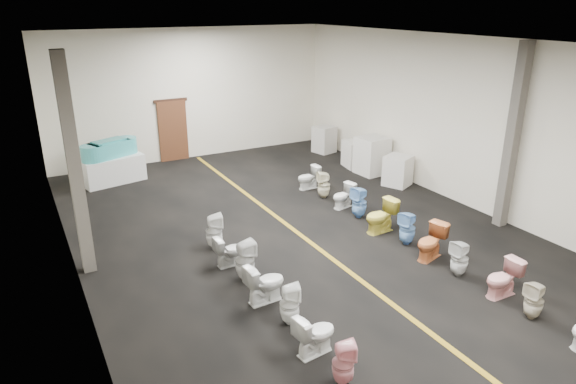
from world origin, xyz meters
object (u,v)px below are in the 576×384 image
at_px(appliance_crate_a, 398,171).
at_px(toilet_left_5, 290,304).
at_px(toilet_right_6, 407,228).
at_px(toilet_right_2, 534,300).
at_px(appliance_crate_d, 324,139).
at_px(toilet_right_8, 359,202).
at_px(toilet_right_11, 308,178).
at_px(toilet_right_7, 381,216).
at_px(toilet_right_9, 343,196).
at_px(appliance_crate_b, 372,155).
at_px(appliance_crate_c, 356,154).
at_px(toilet_right_4, 460,258).
at_px(toilet_right_5, 431,242).
at_px(bathtub, 110,149).
at_px(toilet_left_7, 245,261).
at_px(toilet_left_4, 315,334).
at_px(toilet_left_9, 214,231).
at_px(toilet_left_6, 265,283).
at_px(toilet_right_3, 503,279).
at_px(toilet_left_3, 343,363).
at_px(toilet_right_10, 324,185).
at_px(toilet_left_8, 230,251).
at_px(display_table, 112,169).

height_order(appliance_crate_a, toilet_left_5, appliance_crate_a).
xyz_separation_m(toilet_left_5, toilet_right_6, (3.89, 1.45, 0.02)).
bearing_deg(appliance_crate_a, toilet_right_2, -110.57).
distance_m(appliance_crate_d, toilet_right_8, 6.22).
bearing_deg(toilet_right_11, toilet_right_8, -1.07).
relative_size(toilet_right_7, toilet_right_8, 0.98).
bearing_deg(toilet_right_9, appliance_crate_b, 117.28).
bearing_deg(toilet_right_6, appliance_crate_c, 140.73).
xyz_separation_m(toilet_right_2, toilet_right_4, (-0.01, 1.74, 0.03)).
bearing_deg(toilet_right_4, appliance_crate_a, 147.92).
bearing_deg(toilet_right_8, toilet_right_5, -8.87).
xyz_separation_m(bathtub, toilet_left_7, (1.17, -7.49, -0.64)).
xyz_separation_m(appliance_crate_c, toilet_right_4, (-2.52, -7.09, -0.06)).
relative_size(appliance_crate_c, toilet_left_5, 1.17).
bearing_deg(toilet_left_4, toilet_right_6, -66.06).
relative_size(toilet_left_5, toilet_right_2, 1.05).
height_order(toilet_right_2, toilet_right_5, toilet_right_5).
xyz_separation_m(toilet_left_7, toilet_left_9, (-0.03, 1.65, -0.02)).
bearing_deg(toilet_left_6, toilet_left_9, -2.74).
bearing_deg(toilet_right_8, toilet_right_4, -9.15).
relative_size(toilet_left_7, toilet_right_3, 1.17).
bearing_deg(toilet_left_3, toilet_left_9, 21.85).
relative_size(bathtub, toilet_right_2, 2.43).
bearing_deg(toilet_right_9, toilet_left_4, -50.39).
distance_m(toilet_left_5, toilet_right_3, 4.15).
height_order(toilet_right_3, toilet_right_7, toilet_right_7).
bearing_deg(toilet_right_3, toilet_left_7, -124.78).
relative_size(appliance_crate_b, toilet_right_8, 1.44).
xyz_separation_m(toilet_right_8, toilet_right_11, (-0.03, 2.53, -0.07)).
xyz_separation_m(appliance_crate_a, toilet_left_5, (-6.37, -4.75, -0.08)).
relative_size(toilet_right_5, toilet_right_10, 1.00).
relative_size(toilet_left_6, toilet_right_7, 0.94).
relative_size(toilet_right_4, toilet_right_10, 0.98).
distance_m(appliance_crate_a, toilet_left_7, 7.11).
xyz_separation_m(appliance_crate_b, toilet_right_4, (-2.52, -6.25, -0.22)).
distance_m(toilet_left_4, toilet_right_10, 6.96).
relative_size(appliance_crate_d, toilet_left_8, 1.45).
relative_size(display_table, toilet_left_3, 2.54).
relative_size(toilet_right_2, toilet_right_11, 1.04).
distance_m(toilet_left_5, toilet_right_7, 4.41).
relative_size(appliance_crate_d, toilet_right_2, 1.35).
distance_m(toilet_right_6, toilet_right_9, 2.58).
xyz_separation_m(toilet_right_7, toilet_right_9, (0.10, 1.75, -0.07)).
bearing_deg(toilet_right_11, toilet_left_4, -31.73).
distance_m(appliance_crate_d, toilet_left_5, 10.98).
bearing_deg(toilet_left_4, toilet_left_6, -6.04).
relative_size(appliance_crate_c, toilet_left_6, 1.15).
distance_m(appliance_crate_b, toilet_right_5, 5.97).
height_order(toilet_left_8, toilet_right_7, toilet_right_7).
relative_size(appliance_crate_b, toilet_left_5, 1.59).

